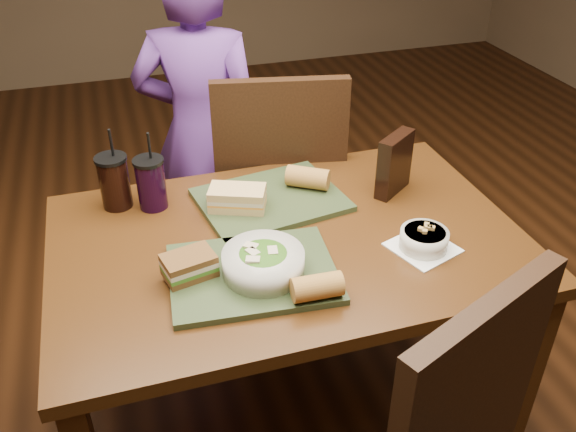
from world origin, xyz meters
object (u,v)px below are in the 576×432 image
(dining_table, at_px, (288,263))
(salad_bowl, at_px, (263,261))
(chair_far, at_px, (273,189))
(soup_bowl, at_px, (424,239))
(tray_near, at_px, (253,273))
(sandwich_near, at_px, (189,265))
(sandwich_far, at_px, (237,198))
(tray_far, at_px, (271,200))
(chip_bag, at_px, (394,164))
(baguette_far, at_px, (308,178))
(cup_berry, at_px, (151,183))
(baguette_near, at_px, (317,287))
(diner, at_px, (202,135))
(cup_cola, at_px, (114,181))

(dining_table, height_order, salad_bowl, salad_bowl)
(chair_far, xyz_separation_m, soup_bowl, (0.23, -0.71, 0.20))
(dining_table, bearing_deg, chair_far, 78.77)
(soup_bowl, bearing_deg, tray_near, 177.79)
(sandwich_near, distance_m, sandwich_far, 0.33)
(sandwich_near, bearing_deg, tray_far, 45.49)
(chair_far, xyz_separation_m, chip_bag, (0.28, -0.40, 0.27))
(dining_table, relative_size, tray_far, 3.10)
(tray_near, xyz_separation_m, baguette_far, (0.27, 0.36, 0.04))
(baguette_far, xyz_separation_m, cup_berry, (-0.47, 0.06, 0.03))
(baguette_far, relative_size, chip_bag, 0.69)
(tray_near, relative_size, salad_bowl, 2.02)
(tray_far, relative_size, baguette_near, 3.43)
(chair_far, bearing_deg, tray_far, -106.42)
(dining_table, bearing_deg, diner, 96.57)
(diner, xyz_separation_m, baguette_far, (0.23, -0.61, 0.10))
(sandwich_near, height_order, chip_bag, chip_bag)
(chair_far, relative_size, cup_berry, 4.24)
(chip_bag, bearing_deg, salad_bowl, 174.91)
(chip_bag, bearing_deg, soup_bowl, -135.41)
(chair_far, bearing_deg, soup_bowl, -72.18)
(chair_far, relative_size, cup_cola, 4.09)
(diner, bearing_deg, soup_bowl, 134.13)
(cup_cola, bearing_deg, soup_bowl, -31.09)
(diner, bearing_deg, tray_far, 119.37)
(sandwich_far, bearing_deg, cup_berry, 154.95)
(tray_far, bearing_deg, soup_bowl, -46.52)
(cup_cola, bearing_deg, sandwich_far, -23.38)
(tray_near, height_order, salad_bowl, salad_bowl)
(salad_bowl, bearing_deg, cup_cola, 125.35)
(chair_far, bearing_deg, sandwich_near, -121.40)
(cup_berry, distance_m, chip_bag, 0.74)
(baguette_near, bearing_deg, cup_berry, 120.20)
(baguette_far, bearing_deg, sandwich_near, -142.28)
(soup_bowl, xyz_separation_m, sandwich_far, (-0.44, 0.32, 0.02))
(sandwich_near, relative_size, baguette_far, 1.08)
(baguette_far, bearing_deg, salad_bowl, -123.27)
(tray_near, bearing_deg, diner, 87.50)
(tray_near, height_order, cup_berry, cup_berry)
(chair_far, height_order, tray_far, chair_far)
(baguette_far, bearing_deg, cup_berry, 173.25)
(tray_far, bearing_deg, sandwich_near, -134.51)
(baguette_far, xyz_separation_m, cup_cola, (-0.57, 0.09, 0.03))
(soup_bowl, height_order, chip_bag, chip_bag)
(dining_table, xyz_separation_m, diner, (-0.10, 0.83, 0.04))
(diner, distance_m, chip_bag, 0.85)
(tray_near, distance_m, baguette_far, 0.45)
(chair_far, distance_m, diner, 0.37)
(salad_bowl, relative_size, sandwich_near, 1.46)
(tray_far, bearing_deg, baguette_near, -92.25)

